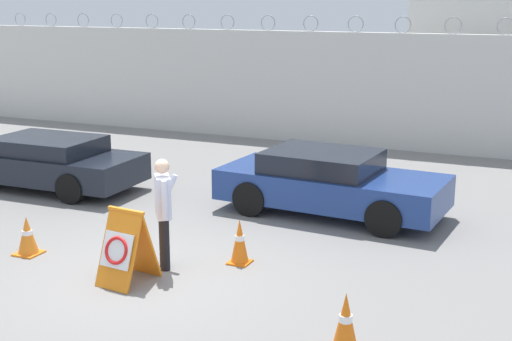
{
  "coord_description": "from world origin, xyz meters",
  "views": [
    {
      "loc": [
        5.78,
        -8.87,
        4.23
      ],
      "look_at": [
        0.87,
        2.21,
        1.3
      ],
      "focal_mm": 50.0,
      "sensor_mm": 36.0,
      "label": 1
    }
  ],
  "objects_px": {
    "traffic_cone_near": "(240,242)",
    "parked_car_rear_sedan": "(330,182)",
    "barricade_sign": "(125,247)",
    "traffic_cone_far": "(345,323)",
    "parked_car_front_coupe": "(42,161)",
    "security_guard": "(164,208)",
    "traffic_cone_mid": "(27,236)"
  },
  "relations": [
    {
      "from": "traffic_cone_far",
      "to": "security_guard",
      "type": "bearing_deg",
      "value": 156.2
    },
    {
      "from": "parked_car_rear_sedan",
      "to": "traffic_cone_mid",
      "type": "bearing_deg",
      "value": -128.32
    },
    {
      "from": "traffic_cone_near",
      "to": "parked_car_rear_sedan",
      "type": "xyz_separation_m",
      "value": [
        0.46,
        3.24,
        0.28
      ]
    },
    {
      "from": "traffic_cone_near",
      "to": "parked_car_front_coupe",
      "type": "distance_m",
      "value": 6.7
    },
    {
      "from": "security_guard",
      "to": "traffic_cone_mid",
      "type": "relative_size",
      "value": 2.71
    },
    {
      "from": "barricade_sign",
      "to": "parked_car_front_coupe",
      "type": "xyz_separation_m",
      "value": [
        -4.96,
        3.98,
        0.04
      ]
    },
    {
      "from": "security_guard",
      "to": "traffic_cone_mid",
      "type": "bearing_deg",
      "value": 62.31
    },
    {
      "from": "security_guard",
      "to": "traffic_cone_far",
      "type": "relative_size",
      "value": 2.31
    },
    {
      "from": "security_guard",
      "to": "traffic_cone_far",
      "type": "distance_m",
      "value": 3.85
    },
    {
      "from": "security_guard",
      "to": "traffic_cone_far",
      "type": "bearing_deg",
      "value": -150.46
    },
    {
      "from": "barricade_sign",
      "to": "traffic_cone_near",
      "type": "height_order",
      "value": "barricade_sign"
    },
    {
      "from": "barricade_sign",
      "to": "security_guard",
      "type": "xyz_separation_m",
      "value": [
        0.23,
        0.75,
        0.44
      ]
    },
    {
      "from": "traffic_cone_near",
      "to": "traffic_cone_mid",
      "type": "distance_m",
      "value": 3.63
    },
    {
      "from": "traffic_cone_far",
      "to": "parked_car_front_coupe",
      "type": "distance_m",
      "value": 9.89
    },
    {
      "from": "security_guard",
      "to": "traffic_cone_near",
      "type": "distance_m",
      "value": 1.37
    },
    {
      "from": "traffic_cone_near",
      "to": "parked_car_rear_sedan",
      "type": "height_order",
      "value": "parked_car_rear_sedan"
    },
    {
      "from": "security_guard",
      "to": "barricade_sign",
      "type": "bearing_deg",
      "value": 126.12
    },
    {
      "from": "barricade_sign",
      "to": "traffic_cone_near",
      "type": "distance_m",
      "value": 1.91
    },
    {
      "from": "parked_car_rear_sedan",
      "to": "barricade_sign",
      "type": "bearing_deg",
      "value": -105.99
    },
    {
      "from": "parked_car_front_coupe",
      "to": "security_guard",
      "type": "bearing_deg",
      "value": 147.21
    },
    {
      "from": "traffic_cone_mid",
      "to": "parked_car_front_coupe",
      "type": "relative_size",
      "value": 0.14
    },
    {
      "from": "security_guard",
      "to": "parked_car_front_coupe",
      "type": "bearing_deg",
      "value": 21.44
    },
    {
      "from": "parked_car_front_coupe",
      "to": "traffic_cone_mid",
      "type": "bearing_deg",
      "value": 126.14
    },
    {
      "from": "barricade_sign",
      "to": "traffic_cone_far",
      "type": "height_order",
      "value": "barricade_sign"
    },
    {
      "from": "security_guard",
      "to": "traffic_cone_near",
      "type": "xyz_separation_m",
      "value": [
        1.0,
        0.69,
        -0.64
      ]
    },
    {
      "from": "barricade_sign",
      "to": "traffic_cone_near",
      "type": "xyz_separation_m",
      "value": [
        1.24,
        1.44,
        -0.2
      ]
    },
    {
      "from": "security_guard",
      "to": "parked_car_rear_sedan",
      "type": "relative_size",
      "value": 0.39
    },
    {
      "from": "traffic_cone_mid",
      "to": "parked_car_rear_sedan",
      "type": "xyz_separation_m",
      "value": [
        3.93,
        4.32,
        0.32
      ]
    },
    {
      "from": "traffic_cone_far",
      "to": "barricade_sign",
      "type": "bearing_deg",
      "value": 168.13
    },
    {
      "from": "traffic_cone_near",
      "to": "parked_car_rear_sedan",
      "type": "relative_size",
      "value": 0.16
    },
    {
      "from": "parked_car_front_coupe",
      "to": "parked_car_rear_sedan",
      "type": "bearing_deg",
      "value": -174.89
    },
    {
      "from": "parked_car_front_coupe",
      "to": "parked_car_rear_sedan",
      "type": "distance_m",
      "value": 6.69
    }
  ]
}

